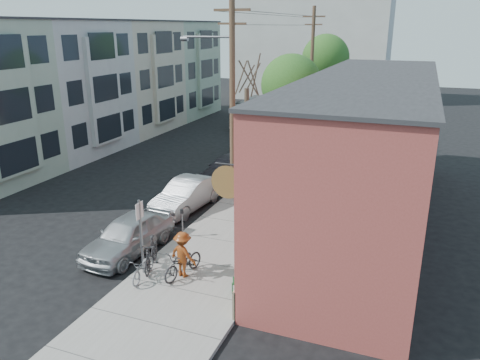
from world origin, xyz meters
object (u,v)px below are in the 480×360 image
(patio_chair_b, at_px, (246,273))
(car_0, at_px, (128,235))
(parked_bike_a, at_px, (151,254))
(car_1, at_px, (187,195))
(bus, at_px, (263,110))
(parking_meter_near, at_px, (182,218))
(car_2, at_px, (226,169))
(car_3, at_px, (257,146))
(patron_grey, at_px, (245,238))
(car_4, at_px, (279,131))
(patron_green, at_px, (265,243))
(patio_chair_a, at_px, (240,280))
(tree_leafy_mid, at_px, (291,85))
(sign_post, at_px, (141,230))
(cyclist, at_px, (183,254))
(utility_pole_near, at_px, (231,96))
(parking_meter_far, at_px, (262,156))
(parked_bike_b, at_px, (143,268))
(tree_leafy_far, at_px, (326,58))
(tree_bare, at_px, (247,142))

(patio_chair_b, xyz_separation_m, car_0, (-5.30, 0.89, 0.18))
(parked_bike_a, bearing_deg, car_1, 86.78)
(patio_chair_b, height_order, bus, bus)
(parking_meter_near, xyz_separation_m, car_2, (-1.45, 8.27, -0.32))
(car_3, bearing_deg, patron_grey, -73.25)
(car_2, distance_m, car_4, 10.87)
(patio_chair_b, xyz_separation_m, car_1, (-5.30, 5.91, 0.16))
(car_0, bearing_deg, patron_green, 13.59)
(patron_green, bearing_deg, patio_chair_a, 19.03)
(patron_green, height_order, car_4, patron_green)
(tree_leafy_mid, relative_size, patron_grey, 4.06)
(parked_bike_a, bearing_deg, sign_post, -124.93)
(cyclist, height_order, bus, bus)
(utility_pole_near, xyz_separation_m, bus, (-4.84, 19.65, -4.12))
(patio_chair_a, bearing_deg, parking_meter_far, 82.59)
(sign_post, xyz_separation_m, tree_leafy_mid, (0.45, 18.15, 3.05))
(sign_post, relative_size, parked_bike_b, 1.74)
(parked_bike_b, bearing_deg, utility_pole_near, 84.74)
(cyclist, xyz_separation_m, car_3, (-3.02, 16.65, -0.25))
(parked_bike_a, distance_m, car_1, 6.29)
(patron_grey, bearing_deg, tree_leafy_mid, -179.32)
(parking_meter_far, height_order, cyclist, cyclist)
(tree_leafy_far, distance_m, patio_chair_b, 29.70)
(patron_grey, bearing_deg, car_4, -175.72)
(car_1, height_order, car_2, car_1)
(car_0, bearing_deg, car_1, 93.88)
(parked_bike_a, relative_size, car_3, 0.36)
(tree_leafy_far, bearing_deg, car_0, -94.07)
(utility_pole_near, distance_m, patio_chair_a, 10.37)
(patio_chair_b, bearing_deg, tree_leafy_mid, 95.95)
(parking_meter_far, xyz_separation_m, patio_chair_b, (3.85, -13.31, -0.39))
(sign_post, xyz_separation_m, bus, (-4.80, 28.07, -0.55))
(car_2, bearing_deg, parking_meter_far, 61.44)
(parked_bike_a, bearing_deg, tree_bare, 69.33)
(tree_leafy_far, xyz_separation_m, parked_bike_a, (-0.34, -29.18, -5.20))
(parked_bike_b, bearing_deg, tree_leafy_far, 83.02)
(parking_meter_far, relative_size, tree_leafy_mid, 0.18)
(sign_post, bearing_deg, parked_bike_b, -57.18)
(tree_leafy_mid, distance_m, patio_chair_b, 18.44)
(parked_bike_b, relative_size, car_4, 0.36)
(sign_post, distance_m, parked_bike_a, 1.17)
(sign_post, xyz_separation_m, parking_meter_near, (-0.10, 3.22, -0.85))
(patio_chair_a, xyz_separation_m, parked_bike_b, (-3.48, -0.39, -0.02))
(utility_pole_near, height_order, car_4, utility_pole_near)
(tree_leafy_mid, height_order, car_0, tree_leafy_mid)
(tree_leafy_far, bearing_deg, car_4, -105.55)
(tree_leafy_mid, xyz_separation_m, bus, (-5.25, 9.92, -3.60))
(tree_bare, xyz_separation_m, patio_chair_b, (3.30, -8.97, -2.32))
(parking_meter_far, height_order, patio_chair_a, parking_meter_far)
(tree_bare, height_order, bus, tree_bare)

